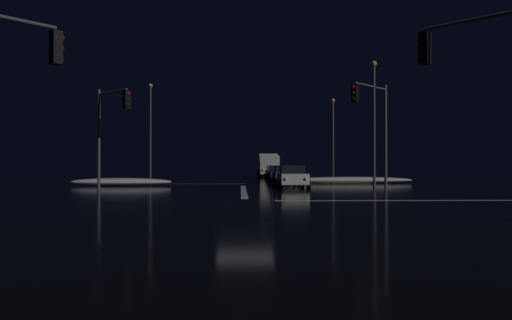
# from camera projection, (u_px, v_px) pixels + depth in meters

# --- Properties ---
(ground) EXTENTS (120.00, 120.00, 0.10)m
(ground) POSITION_uv_depth(u_px,v_px,m) (245.00, 202.00, 21.63)
(ground) COLOR black
(stop_line_north) EXTENTS (0.35, 14.70, 0.01)m
(stop_line_north) POSITION_uv_depth(u_px,v_px,m) (244.00, 191.00, 30.19)
(stop_line_north) COLOR white
(stop_line_north) RESTS_ON ground
(centre_line_ns) EXTENTS (22.00, 0.15, 0.01)m
(centre_line_ns) POSITION_uv_depth(u_px,v_px,m) (243.00, 184.00, 41.78)
(centre_line_ns) COLOR yellow
(centre_line_ns) RESTS_ON ground
(crosswalk_bar_east) EXTENTS (14.70, 0.40, 0.01)m
(crosswalk_bar_east) POSITION_uv_depth(u_px,v_px,m) (439.00, 200.00, 21.91)
(crosswalk_bar_east) COLOR white
(crosswalk_bar_east) RESTS_ON ground
(snow_bank_left_curb) EXTENTS (7.76, 1.50, 0.60)m
(snow_bank_left_curb) POSITION_uv_depth(u_px,v_px,m) (121.00, 182.00, 37.60)
(snow_bank_left_curb) COLOR white
(snow_bank_left_curb) RESTS_ON ground
(snow_bank_right_curb) EXTENTS (10.90, 1.50, 0.57)m
(snow_bank_right_curb) POSITION_uv_depth(u_px,v_px,m) (350.00, 180.00, 42.63)
(snow_bank_right_curb) COLOR white
(snow_bank_right_curb) RESTS_ON ground
(sedan_white) EXTENTS (2.02, 4.33, 1.57)m
(sedan_white) POSITION_uv_depth(u_px,v_px,m) (292.00, 177.00, 33.44)
(sedan_white) COLOR silver
(sedan_white) RESTS_ON ground
(sedan_gray) EXTENTS (2.02, 4.33, 1.57)m
(sedan_gray) POSITION_uv_depth(u_px,v_px,m) (285.00, 175.00, 39.54)
(sedan_gray) COLOR slate
(sedan_gray) RESTS_ON ground
(sedan_blue) EXTENTS (2.02, 4.33, 1.57)m
(sedan_blue) POSITION_uv_depth(u_px,v_px,m) (279.00, 174.00, 45.29)
(sedan_blue) COLOR navy
(sedan_blue) RESTS_ON ground
(sedan_orange) EXTENTS (2.02, 4.33, 1.57)m
(sedan_orange) POSITION_uv_depth(u_px,v_px,m) (276.00, 173.00, 51.65)
(sedan_orange) COLOR #C66014
(sedan_orange) RESTS_ON ground
(sedan_black) EXTENTS (2.02, 4.33, 1.57)m
(sedan_black) POSITION_uv_depth(u_px,v_px,m) (274.00, 172.00, 57.17)
(sedan_black) COLOR black
(sedan_black) RESTS_ON ground
(box_truck) EXTENTS (2.68, 8.28, 3.08)m
(box_truck) POSITION_uv_depth(u_px,v_px,m) (268.00, 164.00, 64.46)
(box_truck) COLOR beige
(box_truck) RESTS_ON ground
(traffic_signal_nw) EXTENTS (2.52, 2.52, 6.27)m
(traffic_signal_nw) POSITION_uv_depth(u_px,v_px,m) (110.00, 121.00, 29.44)
(traffic_signal_nw) COLOR #4C4C51
(traffic_signal_nw) RESTS_ON ground
(traffic_signal_ne) EXTENTS (2.88, 2.88, 6.67)m
(traffic_signal_ne) POSITION_uv_depth(u_px,v_px,m) (374.00, 116.00, 29.84)
(traffic_signal_ne) COLOR #4C4C51
(traffic_signal_ne) RESTS_ON ground
(traffic_signal_se) EXTENTS (3.45, 3.45, 6.33)m
(traffic_signal_se) POSITION_uv_depth(u_px,v_px,m) (509.00, 69.00, 14.29)
(traffic_signal_se) COLOR #4C4C51
(traffic_signal_se) RESTS_ON ground
(streetlamp_right_far) EXTENTS (0.44, 0.44, 8.70)m
(streetlamp_right_far) POSITION_uv_depth(u_px,v_px,m) (333.00, 133.00, 52.14)
(streetlamp_right_far) COLOR #424247
(streetlamp_right_far) RESTS_ON ground
(streetlamp_right_near) EXTENTS (0.44, 0.44, 9.31)m
(streetlamp_right_near) POSITION_uv_depth(u_px,v_px,m) (374.00, 114.00, 36.16)
(streetlamp_right_near) COLOR #424247
(streetlamp_right_near) RESTS_ON ground
(streetlamp_left_far) EXTENTS (0.44, 0.44, 10.20)m
(streetlamp_left_far) POSITION_uv_depth(u_px,v_px,m) (150.00, 125.00, 51.53)
(streetlamp_left_far) COLOR #424247
(streetlamp_left_far) RESTS_ON ground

